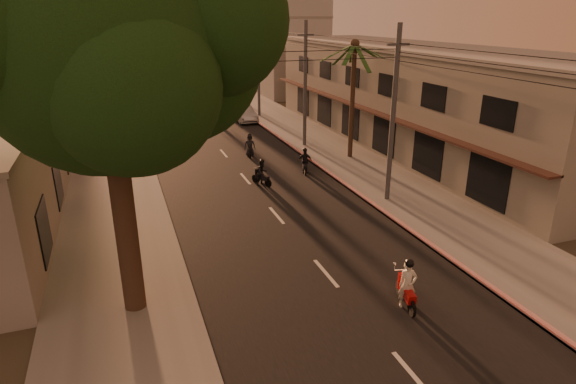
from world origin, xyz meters
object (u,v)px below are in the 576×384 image
scooter_red (407,285)px  scooter_mid_a (262,173)px  scooter_mid_b (305,161)px  palm_tree (355,51)px  scooter_far_a (250,146)px  scooter_far_b (208,108)px  parked_car (243,113)px  broadleaf_tree (117,47)px  scooter_far_c (223,106)px

scooter_red → scooter_mid_a: (-1.02, 13.51, -0.07)m
scooter_mid_a → scooter_mid_b: scooter_mid_b is taller
palm_tree → scooter_far_a: bearing=157.3°
palm_tree → scooter_mid_b: 7.92m
scooter_red → scooter_far_b: 34.30m
palm_tree → scooter_mid_a: palm_tree is taller
scooter_red → scooter_far_b: (-0.24, 34.30, 0.06)m
scooter_mid_a → scooter_far_a: 6.15m
scooter_mid_b → scooter_far_b: scooter_far_b is taller
parked_car → broadleaf_tree: bearing=-114.7°
scooter_mid_b → parked_car: 16.39m
palm_tree → scooter_red: bearing=-110.5°
broadleaf_tree → scooter_far_a: (8.20, 16.53, -7.72)m
scooter_red → scooter_far_a: scooter_red is taller
scooter_far_b → parked_car: bearing=-46.6°
broadleaf_tree → scooter_mid_b: (10.45, 11.81, -7.74)m
scooter_far_b → parked_car: size_ratio=0.42×
scooter_mid_a → scooter_far_b: size_ratio=0.82×
scooter_red → broadleaf_tree: bearing=173.3°
scooter_mid_a → scooter_red: bearing=-111.2°
palm_tree → scooter_far_b: (-6.57, 17.38, -6.29)m
palm_tree → broadleaf_tree: bearing=-136.5°
scooter_red → scooter_mid_b: size_ratio=1.12×
broadleaf_tree → palm_tree: size_ratio=1.48×
broadleaf_tree → scooter_far_c: size_ratio=7.43×
scooter_red → scooter_mid_a: 13.55m
palm_tree → scooter_far_b: size_ratio=4.25×
scooter_red → parked_car: size_ratio=0.39×
scooter_red → scooter_far_c: (1.57, 35.60, -0.06)m
broadleaf_tree → palm_tree: (14.61, 13.86, -1.33)m
scooter_mid_b → parked_car: (0.29, 16.39, 0.01)m
palm_tree → scooter_far_c: bearing=104.3°
palm_tree → parked_car: 16.18m
scooter_mid_b → scooter_far_c: 20.74m
palm_tree → scooter_mid_b: bearing=-153.8°
scooter_mid_a → scooter_far_c: scooter_far_c is taller
palm_tree → parked_car: size_ratio=1.77×
scooter_far_a → parked_car: (2.54, 11.66, -0.01)m
broadleaf_tree → parked_car: broadleaf_tree is taller
scooter_far_c → broadleaf_tree: bearing=-89.8°
scooter_red → parked_car: 31.35m
palm_tree → scooter_mid_a: bearing=-155.2°
scooter_far_b → palm_tree: bearing=-67.5°
scooter_mid_a → scooter_far_c: size_ratio=0.97×
scooter_red → scooter_far_a: 19.59m
scooter_far_a → scooter_far_b: 14.70m
scooter_far_a → scooter_far_b: bearing=104.1°
scooter_mid_b → scooter_far_b: size_ratio=0.84×
scooter_red → scooter_far_a: (-0.08, 19.59, -0.04)m
scooter_mid_a → scooter_far_a: (0.93, 6.08, 0.03)m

